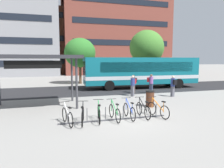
{
  "coord_description": "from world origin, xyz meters",
  "views": [
    {
      "loc": [
        -3.5,
        -10.14,
        2.99
      ],
      "look_at": [
        0.64,
        4.21,
        1.22
      ],
      "focal_mm": 33.19,
      "sensor_mm": 36.0,
      "label": 1
    }
  ],
  "objects": [
    {
      "name": "street_tree_1",
      "position": [
        8.78,
        15.57,
        4.61
      ],
      "size": [
        4.59,
        4.59,
        6.91
      ],
      "color": "brown",
      "rests_on": "ground"
    },
    {
      "name": "commuter_black_pack_3",
      "position": [
        3.47,
        6.99,
        0.94
      ],
      "size": [
        0.61,
        0.53,
        1.63
      ],
      "rotation": [
        0.0,
        0.0,
        3.67
      ],
      "color": "#47382D",
      "rests_on": "ground"
    },
    {
      "name": "trash_bin",
      "position": [
        2.43,
        1.64,
        0.52
      ],
      "size": [
        0.55,
        0.55,
        1.03
      ],
      "color": "#4C2819",
      "rests_on": "ground"
    },
    {
      "name": "parked_bicycle_black_5",
      "position": [
        0.98,
        -0.49,
        0.38
      ],
      "size": [
        0.52,
        1.72,
        0.99
      ],
      "rotation": [
        0.0,
        0.0,
        1.58
      ],
      "color": "black",
      "rests_on": "ground"
    },
    {
      "name": "street_tree_0",
      "position": [
        -0.17,
        15.54,
        3.81
      ],
      "size": [
        3.81,
        3.81,
        5.61
      ],
      "color": "brown",
      "rests_on": "ground"
    },
    {
      "name": "city_bus",
      "position": [
        5.45,
        9.93,
        1.78
      ],
      "size": [
        12.13,
        3.11,
        3.2
      ],
      "rotation": [
        0.0,
        0.0,
        3.1
      ],
      "color": "#0F6070",
      "rests_on": "ground"
    },
    {
      "name": "building_centre_block",
      "position": [
        -1.12,
        39.68,
        6.73
      ],
      "size": [
        16.9,
        14.02,
        13.46
      ],
      "color": "brown",
      "rests_on": "ground"
    },
    {
      "name": "parked_bicycle_orange_6",
      "position": [
        1.75,
        -0.65,
        0.38
      ],
      "size": [
        0.56,
        1.7,
        0.99
      ],
      "rotation": [
        0.0,
        0.0,
        1.78
      ],
      "color": "black",
      "rests_on": "ground"
    },
    {
      "name": "bike_rack",
      "position": [
        -0.61,
        -0.58,
        0.1
      ],
      "size": [
        5.48,
        0.08,
        0.7
      ],
      "rotation": [
        0.0,
        0.0,
        0.0
      ],
      "color": "#47474C",
      "rests_on": "ground"
    },
    {
      "name": "parked_bicycle_green_2",
      "position": [
        -1.39,
        -0.53,
        0.38
      ],
      "size": [
        0.52,
        1.71,
        0.99
      ],
      "rotation": [
        0.0,
        0.0,
        1.41
      ],
      "color": "black",
      "rests_on": "ground"
    },
    {
      "name": "building_right_wing",
      "position": [
        10.03,
        35.64,
        11.79
      ],
      "size": [
        22.2,
        13.48,
        23.58
      ],
      "color": "brown",
      "rests_on": "ground"
    },
    {
      "name": "commuter_red_pack_2",
      "position": [
        4.89,
        6.45,
        0.98
      ],
      "size": [
        0.58,
        0.59,
        1.7
      ],
      "rotation": [
        0.0,
        0.0,
        5.44
      ],
      "color": "#2D3851",
      "rests_on": "ground"
    },
    {
      "name": "parked_bicycle_green_3",
      "position": [
        -0.61,
        -0.58,
        0.38
      ],
      "size": [
        0.52,
        1.72,
        0.99
      ],
      "rotation": [
        0.0,
        0.0,
        1.6
      ],
      "color": "black",
      "rests_on": "ground"
    },
    {
      "name": "commuter_black_pack_1",
      "position": [
        5.83,
        4.39,
        0.98
      ],
      "size": [
        0.37,
        0.55,
        1.71
      ],
      "rotation": [
        0.0,
        0.0,
        1.66
      ],
      "color": "#565660",
      "rests_on": "ground"
    },
    {
      "name": "building_left_wing",
      "position": [
        -11.88,
        33.8,
        9.59
      ],
      "size": [
        19.52,
        11.89,
        19.17
      ],
      "color": "gray",
      "rests_on": "ground"
    },
    {
      "name": "ground",
      "position": [
        0.0,
        0.0,
        0.0
      ],
      "size": [
        200.0,
        200.0,
        0.0
      ],
      "primitive_type": "plane",
      "color": "gray"
    },
    {
      "name": "parked_bicycle_blue_4",
      "position": [
        0.2,
        -0.5,
        0.38
      ],
      "size": [
        0.52,
        1.72,
        0.99
      ],
      "rotation": [
        0.0,
        0.0,
        1.56
      ],
      "color": "black",
      "rests_on": "ground"
    },
    {
      "name": "commuter_red_pack_0",
      "position": [
        2.78,
        5.45,
        0.99
      ],
      "size": [
        0.6,
        0.57,
        1.71
      ],
      "rotation": [
        0.0,
        0.0,
        3.81
      ],
      "color": "#565660",
      "rests_on": "ground"
    },
    {
      "name": "transit_shelter",
      "position": [
        -4.5,
        3.57,
        3.05
      ],
      "size": [
        5.6,
        3.44,
        3.26
      ],
      "rotation": [
        0.0,
        0.0,
        0.02
      ],
      "color": "#38383D",
      "rests_on": "ground"
    },
    {
      "name": "bus_lane_asphalt",
      "position": [
        0.0,
        9.92,
        0.0
      ],
      "size": [
        80.0,
        7.2,
        0.01
      ],
      "primitive_type": "cube",
      "color": "#232326",
      "rests_on": "ground"
    },
    {
      "name": "parked_bicycle_black_1",
      "position": [
        -2.2,
        -0.7,
        0.38
      ],
      "size": [
        0.53,
        1.7,
        0.99
      ],
      "rotation": [
        0.0,
        0.0,
        1.38
      ],
      "color": "black",
      "rests_on": "ground"
    },
    {
      "name": "parked_bicycle_white_0",
      "position": [
        -2.9,
        -0.64,
        0.38
      ],
      "size": [
        0.56,
        1.7,
        0.99
      ],
      "rotation": [
        0.0,
        0.0,
        1.78
      ],
      "color": "black",
      "rests_on": "ground"
    }
  ]
}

